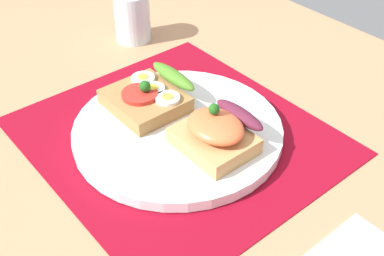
% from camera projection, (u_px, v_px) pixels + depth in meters
% --- Properties ---
extents(ground_plane, '(1.20, 0.90, 0.03)m').
position_uv_depth(ground_plane, '(178.00, 146.00, 0.68)').
color(ground_plane, tan).
extents(placemat, '(0.39, 0.35, 0.00)m').
position_uv_depth(placemat, '(178.00, 136.00, 0.67)').
color(placemat, maroon).
rests_on(placemat, ground_plane).
extents(plate, '(0.28, 0.28, 0.02)m').
position_uv_depth(plate, '(178.00, 131.00, 0.66)').
color(plate, white).
rests_on(plate, placemat).
extents(sandwich_egg_tomato, '(0.10, 0.11, 0.04)m').
position_uv_depth(sandwich_egg_tomato, '(149.00, 96.00, 0.68)').
color(sandwich_egg_tomato, '#9D7141').
rests_on(sandwich_egg_tomato, plate).
extents(sandwich_salmon, '(0.10, 0.09, 0.06)m').
position_uv_depth(sandwich_salmon, '(217.00, 132.00, 0.61)').
color(sandwich_salmon, tan).
rests_on(sandwich_salmon, plate).
extents(drinking_glass, '(0.06, 0.06, 0.08)m').
position_uv_depth(drinking_glass, '(132.00, 17.00, 0.86)').
color(drinking_glass, silver).
rests_on(drinking_glass, ground_plane).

